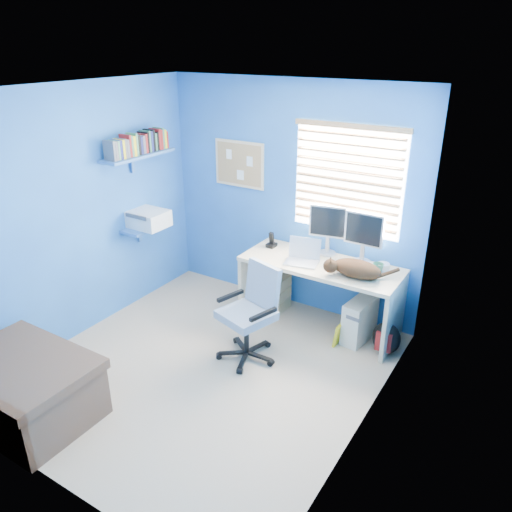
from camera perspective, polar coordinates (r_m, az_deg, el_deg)
The scene contains 23 objects.
floor at distance 4.83m, azimuth -5.73°, elevation -12.68°, with size 3.00×3.20×0.00m, color tan.
ceiling at distance 3.91m, azimuth -7.28°, elevation 18.33°, with size 3.00×3.20×0.00m, color white.
wall_back at distance 5.48m, azimuth 3.94°, elevation 6.60°, with size 3.00×0.01×2.50m, color #2557A4.
wall_front at distance 3.25m, azimuth -24.10°, elevation -8.11°, with size 3.00×0.01×2.50m, color #2557A4.
wall_left at distance 5.23m, azimuth -19.55°, elevation 4.42°, with size 0.01×3.20×2.50m, color #2557A4.
wall_right at distance 3.56m, azimuth 13.07°, elevation -3.74°, with size 0.01×3.20×2.50m, color #2557A4.
desk at distance 5.30m, azimuth 7.25°, elevation -4.46°, with size 1.65×0.65×0.74m, color tan.
laptop at distance 5.07m, azimuth 5.27°, elevation 0.32°, with size 0.33×0.26×0.22m, color silver.
monitor_left at distance 5.27m, azimuth 8.29°, elevation 2.95°, with size 0.40×0.12×0.54m, color silver.
monitor_right at distance 5.12m, azimuth 12.21°, elevation 2.02°, with size 0.40×0.12×0.54m, color silver.
phone at distance 5.47m, azimuth 1.79°, elevation 1.88°, with size 0.09×0.11×0.17m, color black.
mug at distance 5.01m, azimuth 13.77°, elevation -1.37°, with size 0.10×0.09×0.10m, color #367652.
cd_spindle at distance 5.09m, azimuth 14.30°, elevation -1.19°, with size 0.13×0.13×0.07m, color silver.
cat at distance 4.87m, azimuth 11.44°, elevation -1.44°, with size 0.48×0.25×0.17m, color black.
tower_pc at distance 5.21m, azimuth 11.77°, elevation -7.19°, with size 0.19×0.44×0.45m, color beige.
drawer_boxes at distance 5.70m, azimuth 1.85°, elevation -4.08°, with size 0.35×0.28×0.41m, color tan.
yellow_book at distance 5.14m, azimuth 9.39°, elevation -8.79°, with size 0.03×0.17×0.24m, color yellow.
backpack at distance 5.09m, azimuth 14.67°, elevation -9.06°, with size 0.28×0.21×0.33m, color black.
bed_corner at distance 4.55m, azimuth -24.84°, elevation -13.64°, with size 1.08×0.77×0.52m, color #513728.
office_chair at distance 4.80m, azimuth -0.66°, elevation -7.83°, with size 0.67×0.67×0.93m.
window_blinds at distance 5.11m, azimuth 10.37°, elevation 8.51°, with size 1.15×0.05×1.10m.
corkboard at distance 5.71m, azimuth -1.92°, elevation 10.46°, with size 0.64×0.02×0.52m.
wall_shelves at distance 5.55m, azimuth -12.88°, elevation 8.25°, with size 0.42×0.90×1.05m.
Camera 1 is at (2.44, -3.04, 2.85)m, focal length 35.00 mm.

